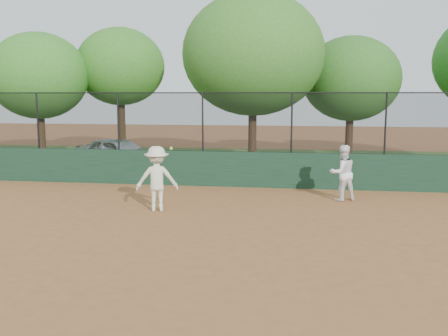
# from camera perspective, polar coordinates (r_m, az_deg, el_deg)

# --- Properties ---
(ground) EXTENTS (80.00, 80.00, 0.00)m
(ground) POSITION_cam_1_polar(r_m,az_deg,el_deg) (11.45, -5.64, -7.47)
(ground) COLOR #955A30
(ground) RESTS_ON ground
(back_wall) EXTENTS (26.00, 0.20, 1.20)m
(back_wall) POSITION_cam_1_polar(r_m,az_deg,el_deg) (17.08, -0.78, -0.09)
(back_wall) COLOR #1A3A25
(back_wall) RESTS_ON ground
(grass_strip) EXTENTS (36.00, 12.00, 0.01)m
(grass_strip) POSITION_cam_1_polar(r_m,az_deg,el_deg) (23.05, 1.62, 0.62)
(grass_strip) COLOR #2C4716
(grass_strip) RESTS_ON ground
(parked_car) EXTENTS (4.31, 3.02, 1.36)m
(parked_car) POSITION_cam_1_polar(r_m,az_deg,el_deg) (21.25, -11.91, 1.63)
(parked_car) COLOR silver
(parked_car) RESTS_ON ground
(player_second) EXTENTS (0.98, 0.89, 1.65)m
(player_second) POSITION_cam_1_polar(r_m,az_deg,el_deg) (15.15, 13.38, -0.55)
(player_second) COLOR white
(player_second) RESTS_ON ground
(player_main) EXTENTS (1.26, 0.91, 1.76)m
(player_main) POSITION_cam_1_polar(r_m,az_deg,el_deg) (13.55, -7.68, -1.21)
(player_main) COLOR beige
(player_main) RESTS_ON ground
(fence_assembly) EXTENTS (26.00, 0.06, 2.00)m
(fence_assembly) POSITION_cam_1_polar(r_m,az_deg,el_deg) (16.92, -0.88, 5.40)
(fence_assembly) COLOR black
(fence_assembly) RESTS_ON back_wall
(tree_0) EXTENTS (4.54, 4.13, 5.93)m
(tree_0) POSITION_cam_1_polar(r_m,az_deg,el_deg) (24.58, -20.45, 9.82)
(tree_0) COLOR #472D19
(tree_0) RESTS_ON ground
(tree_1) EXTENTS (4.33, 3.93, 6.33)m
(tree_1) POSITION_cam_1_polar(r_m,az_deg,el_deg) (25.16, -11.79, 11.24)
(tree_1) COLOR #3D2915
(tree_1) RESTS_ON ground
(tree_2) EXTENTS (5.98, 5.44, 7.38)m
(tree_2) POSITION_cam_1_polar(r_m,az_deg,el_deg) (21.49, 3.34, 12.84)
(tree_2) COLOR #432B18
(tree_2) RESTS_ON ground
(tree_3) EXTENTS (4.47, 4.06, 5.77)m
(tree_3) POSITION_cam_1_polar(r_m,az_deg,el_deg) (23.83, 14.33, 9.83)
(tree_3) COLOR #412815
(tree_3) RESTS_ON ground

